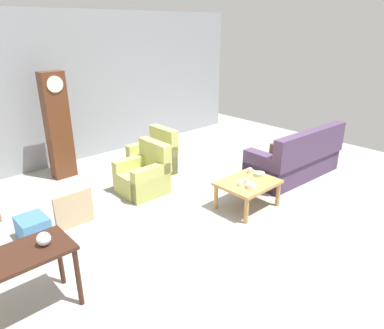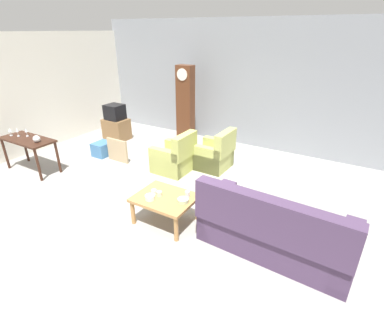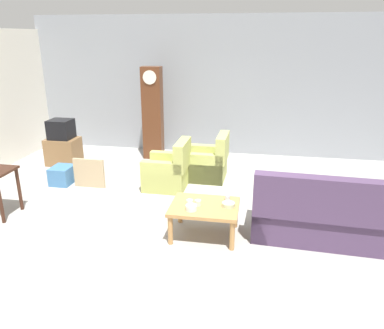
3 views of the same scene
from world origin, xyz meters
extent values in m
plane|color=#999691|center=(0.00, 0.00, 0.00)|extent=(10.40, 10.40, 0.00)
cube|color=gray|center=(0.00, 3.60, 1.60)|extent=(8.40, 0.16, 3.20)
cube|color=silver|center=(-4.20, 0.40, 1.44)|extent=(0.12, 6.40, 2.88)
cube|color=#4C3856|center=(2.32, -0.31, 0.22)|extent=(2.14, 0.94, 0.44)
cube|color=#4C3856|center=(2.30, -0.67, 0.74)|extent=(2.11, 0.30, 0.60)
cube|color=#4C3856|center=(3.25, -0.36, 0.34)|extent=(0.28, 0.85, 0.68)
cube|color=#4C3856|center=(1.39, -0.27, 0.34)|extent=(0.28, 0.85, 0.68)
cube|color=#9E8966|center=(2.80, -0.29, 0.62)|extent=(0.36, 0.13, 0.36)
cube|color=brown|center=(1.85, -0.24, 0.62)|extent=(0.36, 0.14, 0.36)
cube|color=tan|center=(-0.39, 1.12, 0.20)|extent=(0.77, 0.77, 0.40)
cube|color=tan|center=(-0.07, 1.12, 0.66)|extent=(0.19, 0.76, 0.52)
cube|color=tan|center=(-0.39, 1.42, 0.30)|extent=(0.76, 0.17, 0.60)
cube|color=tan|center=(-0.40, 0.82, 0.30)|extent=(0.76, 0.17, 0.60)
cube|color=tan|center=(0.29, 1.72, 0.20)|extent=(0.78, 0.78, 0.40)
cube|color=tan|center=(0.61, 1.72, 0.66)|extent=(0.20, 0.76, 0.52)
cube|color=tan|center=(0.29, 2.02, 0.30)|extent=(0.76, 0.18, 0.60)
cube|color=tan|center=(0.28, 1.42, 0.30)|extent=(0.76, 0.18, 0.60)
cube|color=#B27F47|center=(0.59, -0.54, 0.45)|extent=(0.96, 0.76, 0.05)
cylinder|color=#B27F47|center=(0.16, -0.87, 0.21)|extent=(0.07, 0.07, 0.42)
cylinder|color=#B27F47|center=(1.01, -0.87, 0.21)|extent=(0.07, 0.07, 0.42)
cylinder|color=#B27F47|center=(0.16, -0.22, 0.21)|extent=(0.07, 0.07, 0.42)
cylinder|color=#B27F47|center=(1.01, -0.22, 0.21)|extent=(0.07, 0.07, 0.42)
cube|color=#381E14|center=(-3.12, -0.49, 0.74)|extent=(1.30, 0.56, 0.04)
cylinder|color=#381E14|center=(-3.73, -0.72, 0.36)|extent=(0.06, 0.06, 0.72)
cylinder|color=#381E14|center=(-2.52, -0.72, 0.36)|extent=(0.06, 0.06, 0.72)
cylinder|color=#381E14|center=(-3.73, -0.25, 0.36)|extent=(0.06, 0.06, 0.72)
cylinder|color=#381E14|center=(-2.52, -0.25, 0.36)|extent=(0.06, 0.06, 0.72)
cube|color=#562D19|center=(-1.12, 2.84, 1.05)|extent=(0.44, 0.28, 2.10)
cylinder|color=silver|center=(-1.12, 2.68, 1.88)|extent=(0.30, 0.02, 0.30)
cube|color=brown|center=(-2.97, 2.02, 0.30)|extent=(0.68, 0.52, 0.59)
cube|color=black|center=(-2.97, 2.02, 0.80)|extent=(0.48, 0.44, 0.42)
cube|color=tan|center=(-1.82, 0.86, 0.28)|extent=(0.60, 0.05, 0.56)
cube|color=teal|center=(-2.42, 0.94, 0.17)|extent=(0.38, 0.45, 0.34)
sphere|color=silver|center=(-2.73, -0.50, 0.84)|extent=(0.15, 0.15, 0.15)
cylinder|color=white|center=(0.38, -0.56, 0.51)|extent=(0.09, 0.09, 0.07)
cylinder|color=silver|center=(0.89, -0.34, 0.52)|extent=(0.08, 0.08, 0.09)
cylinder|color=beige|center=(0.49, -0.57, 0.51)|extent=(0.09, 0.09, 0.08)
cylinder|color=white|center=(0.43, -0.73, 0.51)|extent=(0.15, 0.15, 0.08)
cylinder|color=#B2C69E|center=(0.92, -0.52, 0.50)|extent=(0.18, 0.18, 0.06)
cylinder|color=silver|center=(-3.61, -0.55, 0.77)|extent=(0.07, 0.07, 0.02)
cylinder|color=silver|center=(-3.61, -0.55, 0.82)|extent=(0.01, 0.01, 0.08)
cone|color=silver|center=(-3.61, -0.55, 0.90)|extent=(0.08, 0.08, 0.08)
cylinder|color=silver|center=(-3.41, -0.50, 0.77)|extent=(0.05, 0.05, 0.02)
cylinder|color=silver|center=(-3.41, -0.50, 0.83)|extent=(0.01, 0.01, 0.09)
cone|color=silver|center=(-3.41, -0.50, 0.92)|extent=(0.06, 0.06, 0.09)
cylinder|color=silver|center=(-3.25, -0.40, 0.77)|extent=(0.06, 0.06, 0.02)
cylinder|color=silver|center=(-3.25, -0.40, 0.83)|extent=(0.01, 0.01, 0.09)
cone|color=silver|center=(-3.25, -0.40, 0.91)|extent=(0.06, 0.06, 0.09)
camera|label=1|loc=(-3.70, -3.80, 2.89)|focal=32.89mm
camera|label=2|loc=(3.02, -3.78, 2.93)|focal=27.18mm
camera|label=3|loc=(1.26, -5.28, 2.74)|focal=34.89mm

